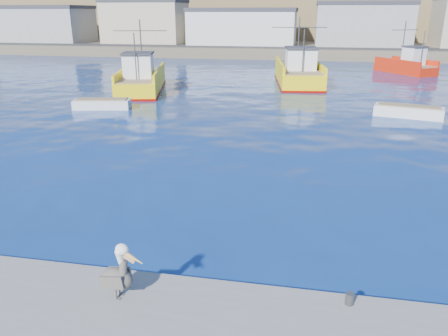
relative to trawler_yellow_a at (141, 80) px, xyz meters
The scene contains 9 objects.
ground 29.83m from the trawler_yellow_a, 62.86° to the right, with size 260.00×260.00×0.00m, color navy.
dock_bollards 33.13m from the trawler_yellow_a, 64.62° to the right, with size 36.20×0.20×0.30m.
far_shore 84.16m from the trawler_yellow_a, 80.66° to the left, with size 200.00×81.00×24.00m.
trawler_yellow_a is the anchor object (origin of this frame).
trawler_yellow_b 16.07m from the trawler_yellow_a, 27.32° to the left, with size 5.79×12.36×6.59m.
boat_orange 32.34m from the trawler_yellow_a, 33.65° to the left, with size 6.63×8.00×6.00m.
skiff_left 8.14m from the trawler_yellow_a, 90.79° to the right, with size 4.45×2.32×0.92m.
skiff_mid 23.41m from the trawler_yellow_a, 16.46° to the right, with size 4.82×2.65×0.99m.
pelican 32.65m from the trawler_yellow_a, 69.99° to the right, with size 1.20×0.53×1.47m.
Camera 1 is at (1.72, -12.41, 7.00)m, focal length 35.00 mm.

